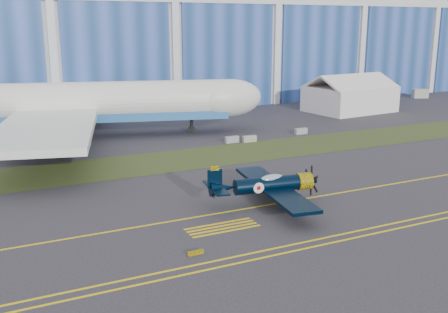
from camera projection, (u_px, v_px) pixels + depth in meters
name	position (u px, v px, depth m)	size (l,w,h in m)	color
ground	(338.00, 175.00, 57.14)	(260.00, 260.00, 0.00)	#343239
grass_median	(272.00, 149.00, 69.35)	(260.00, 10.00, 0.02)	#475128
hangar	(139.00, 30.00, 116.13)	(220.00, 45.70, 30.00)	silver
taxiway_centreline	(370.00, 188.00, 52.78)	(200.00, 0.20, 0.02)	yellow
edge_line_near	(445.00, 218.00, 44.49)	(80.00, 0.20, 0.02)	yellow
edge_line_far	(436.00, 214.00, 45.36)	(80.00, 0.20, 0.02)	yellow
hold_short_ladder	(222.00, 227.00, 42.45)	(6.00, 2.40, 0.02)	yellow
guard_board_left	(196.00, 253.00, 37.31)	(1.20, 0.15, 0.35)	yellow
warbird	(267.00, 185.00, 47.47)	(13.67, 15.70, 4.18)	black
jetliner	(63.00, 58.00, 73.72)	(77.66, 70.62, 22.85)	white
tent	(350.00, 93.00, 98.87)	(16.41, 12.73, 7.14)	white
shipping_container	(176.00, 108.00, 95.97)	(5.79, 2.31, 2.51)	silver
tug	(225.00, 106.00, 102.46)	(2.17, 1.36, 1.27)	#F8C200
gse_box	(420.00, 94.00, 117.95)	(3.32, 1.77, 1.99)	#A5A594
barrier_a	(232.00, 140.00, 72.98)	(2.00, 0.60, 0.90)	gray
barrier_b	(249.00, 139.00, 73.40)	(2.00, 0.60, 0.90)	#979C89
barrier_c	(301.00, 131.00, 78.77)	(2.00, 0.60, 0.90)	gray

